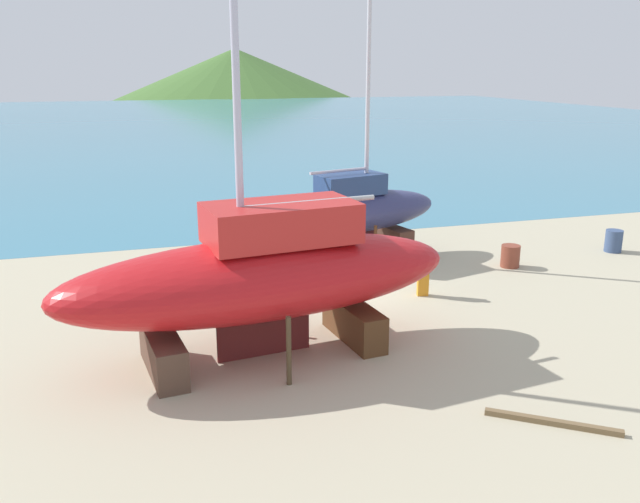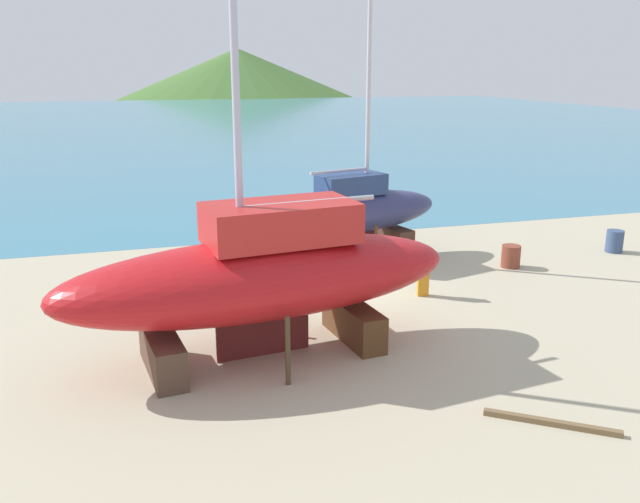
{
  "view_description": "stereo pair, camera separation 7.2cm",
  "coord_description": "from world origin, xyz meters",
  "px_view_note": "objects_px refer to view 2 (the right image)",
  "views": [
    {
      "loc": [
        -6.8,
        -18.94,
        6.97
      ],
      "look_at": [
        -1.26,
        -0.38,
        1.51
      ],
      "focal_mm": 37.06,
      "sensor_mm": 36.0,
      "label": 1
    },
    {
      "loc": [
        -6.74,
        -18.96,
        6.97
      ],
      "look_at": [
        -1.26,
        -0.38,
        1.51
      ],
      "focal_mm": 37.06,
      "sensor_mm": 36.0,
      "label": 2
    }
  ],
  "objects_px": {
    "sailboat_far_slipway": "(358,212)",
    "worker": "(424,269)",
    "barrel_rust_near": "(232,277)",
    "sailboat_mid_port": "(264,274)",
    "barrel_rust_far": "(511,256)",
    "barrel_by_slipway": "(615,241)"
  },
  "relations": [
    {
      "from": "sailboat_far_slipway",
      "to": "barrel_by_slipway",
      "type": "relative_size",
      "value": 12.93
    },
    {
      "from": "sailboat_mid_port",
      "to": "barrel_by_slipway",
      "type": "height_order",
      "value": "sailboat_mid_port"
    },
    {
      "from": "worker",
      "to": "barrel_rust_near",
      "type": "xyz_separation_m",
      "value": [
        -5.58,
        2.71,
        -0.58
      ]
    },
    {
      "from": "sailboat_far_slipway",
      "to": "worker",
      "type": "relative_size",
      "value": 6.64
    },
    {
      "from": "sailboat_far_slipway",
      "to": "barrel_by_slipway",
      "type": "distance_m",
      "value": 10.19
    },
    {
      "from": "worker",
      "to": "barrel_by_slipway",
      "type": "relative_size",
      "value": 1.95
    },
    {
      "from": "sailboat_mid_port",
      "to": "barrel_rust_far",
      "type": "relative_size",
      "value": 21.81
    },
    {
      "from": "worker",
      "to": "barrel_rust_far",
      "type": "xyz_separation_m",
      "value": [
        4.32,
        1.91,
        -0.46
      ]
    },
    {
      "from": "worker",
      "to": "barrel_rust_far",
      "type": "height_order",
      "value": "worker"
    },
    {
      "from": "sailboat_mid_port",
      "to": "worker",
      "type": "xyz_separation_m",
      "value": [
        5.66,
        2.92,
        -1.25
      ]
    },
    {
      "from": "barrel_rust_near",
      "to": "sailboat_mid_port",
      "type": "bearing_deg",
      "value": -90.79
    },
    {
      "from": "sailboat_mid_port",
      "to": "barrel_rust_near",
      "type": "height_order",
      "value": "sailboat_mid_port"
    },
    {
      "from": "sailboat_mid_port",
      "to": "barrel_rust_far",
      "type": "height_order",
      "value": "sailboat_mid_port"
    },
    {
      "from": "barrel_rust_near",
      "to": "barrel_rust_far",
      "type": "bearing_deg",
      "value": -4.64
    },
    {
      "from": "sailboat_far_slipway",
      "to": "barrel_rust_near",
      "type": "xyz_separation_m",
      "value": [
        -4.92,
        -1.57,
        -1.56
      ]
    },
    {
      "from": "sailboat_far_slipway",
      "to": "sailboat_mid_port",
      "type": "bearing_deg",
      "value": -139.06
    },
    {
      "from": "sailboat_far_slipway",
      "to": "sailboat_mid_port",
      "type": "xyz_separation_m",
      "value": [
        -4.99,
        -7.2,
        0.27
      ]
    },
    {
      "from": "worker",
      "to": "barrel_by_slipway",
      "type": "height_order",
      "value": "worker"
    },
    {
      "from": "barrel_by_slipway",
      "to": "barrel_rust_near",
      "type": "relative_size",
      "value": 0.95
    },
    {
      "from": "barrel_rust_far",
      "to": "sailboat_mid_port",
      "type": "bearing_deg",
      "value": -154.16
    },
    {
      "from": "sailboat_mid_port",
      "to": "worker",
      "type": "bearing_deg",
      "value": -159.58
    },
    {
      "from": "barrel_by_slipway",
      "to": "worker",
      "type": "bearing_deg",
      "value": -164.72
    }
  ]
}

